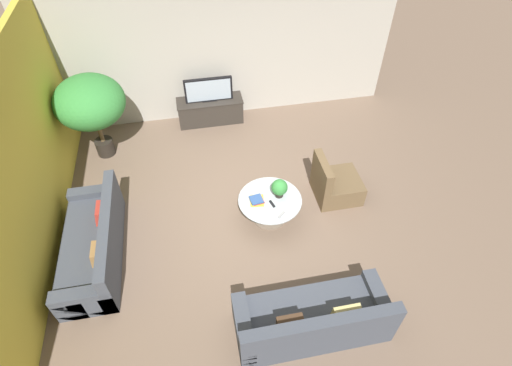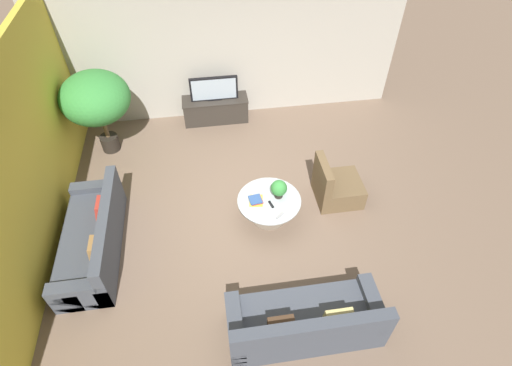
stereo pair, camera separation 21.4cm
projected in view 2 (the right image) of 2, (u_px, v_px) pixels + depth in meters
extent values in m
plane|color=brown|center=(248.00, 216.00, 7.10)|extent=(24.00, 24.00, 0.00)
cube|color=#A39E93|center=(226.00, 50.00, 8.29)|extent=(7.40, 0.12, 3.00)
cube|color=gold|center=(24.00, 165.00, 5.83)|extent=(0.12, 7.40, 3.00)
cube|color=#2D2823|center=(216.00, 109.00, 8.91)|extent=(1.41, 0.48, 0.55)
cube|color=#2D2823|center=(215.00, 99.00, 8.72)|extent=(1.43, 0.50, 0.02)
cube|color=black|center=(214.00, 89.00, 8.52)|extent=(1.02, 0.08, 0.53)
cube|color=#99A8B7|center=(214.00, 90.00, 8.49)|extent=(0.94, 0.00, 0.48)
cube|color=black|center=(215.00, 99.00, 8.70)|extent=(0.31, 0.13, 0.02)
cylinder|color=#756656|center=(269.00, 217.00, 7.06)|extent=(0.60, 0.60, 0.02)
cylinder|color=#756656|center=(269.00, 209.00, 6.91)|extent=(0.10, 0.10, 0.44)
cylinder|color=#A8B2B7|center=(269.00, 200.00, 6.75)|extent=(1.08, 1.08, 0.02)
cube|color=#3D424C|center=(92.00, 242.00, 6.44)|extent=(0.84, 2.19, 0.42)
cube|color=#3D424C|center=(107.00, 223.00, 6.18)|extent=(0.16, 2.19, 0.42)
cube|color=#3D424C|center=(99.00, 195.00, 7.09)|extent=(0.84, 0.20, 0.54)
cube|color=#3D424C|center=(81.00, 295.00, 5.71)|extent=(0.84, 0.20, 0.54)
cube|color=#B23328|center=(100.00, 208.00, 6.48)|extent=(0.17, 0.32, 0.30)
cube|color=olive|center=(94.00, 248.00, 5.94)|extent=(0.15, 0.30, 0.28)
cube|color=#3D424C|center=(304.00, 321.00, 5.50)|extent=(2.10, 0.84, 0.42)
cube|color=#3D424C|center=(313.00, 332.00, 4.96)|extent=(2.10, 0.16, 0.42)
cube|color=#3D424C|center=(371.00, 310.00, 5.55)|extent=(0.20, 0.84, 0.54)
cube|color=#3D424C|center=(235.00, 329.00, 5.35)|extent=(0.20, 0.84, 0.54)
cube|color=tan|center=(338.00, 317.00, 5.14)|extent=(0.36, 0.17, 0.34)
cube|color=#422D1E|center=(281.00, 326.00, 5.07)|extent=(0.34, 0.14, 0.31)
cube|color=brown|center=(338.00, 189.00, 7.28)|extent=(0.80, 0.76, 0.40)
cube|color=brown|center=(323.00, 174.00, 6.93)|extent=(0.14, 0.76, 0.46)
cylinder|color=black|center=(110.00, 143.00, 8.27)|extent=(0.36, 0.36, 0.33)
cylinder|color=brown|center=(105.00, 128.00, 7.99)|extent=(0.08, 0.08, 0.44)
ellipsoid|color=#337F38|center=(95.00, 98.00, 7.49)|extent=(1.31, 1.31, 0.97)
cylinder|color=black|center=(279.00, 195.00, 6.77)|extent=(0.14, 0.14, 0.08)
sphere|color=#337F38|center=(279.00, 188.00, 6.66)|extent=(0.28, 0.28, 0.28)
cube|color=gold|center=(256.00, 201.00, 6.71)|extent=(0.26, 0.28, 0.03)
cube|color=#A32823|center=(256.00, 200.00, 6.68)|extent=(0.22, 0.24, 0.03)
cube|color=#2D4C84|center=(255.00, 199.00, 6.65)|extent=(0.23, 0.23, 0.03)
cube|color=black|center=(271.00, 204.00, 6.66)|extent=(0.08, 0.16, 0.02)
cube|color=gray|center=(280.00, 215.00, 6.49)|extent=(0.15, 0.13, 0.02)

